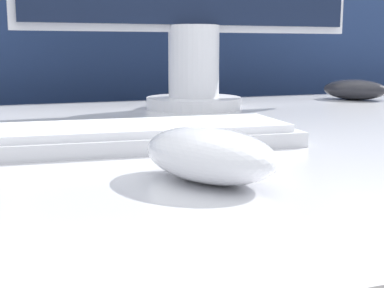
{
  "coord_description": "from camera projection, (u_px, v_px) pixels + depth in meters",
  "views": [
    {
      "loc": [
        -0.12,
        -0.62,
        0.88
      ],
      "look_at": [
        0.04,
        -0.2,
        0.8
      ],
      "focal_mm": 50.0,
      "sensor_mm": 36.0,
      "label": 1
    }
  ],
  "objects": [
    {
      "name": "partition_panel",
      "position": [
        56.0,
        203.0,
        1.2
      ],
      "size": [
        5.0,
        0.03,
        1.08
      ],
      "color": "navy",
      "rests_on": "ground_plane"
    },
    {
      "name": "computer_mouse_near",
      "position": [
        209.0,
        155.0,
        0.42
      ],
      "size": [
        0.12,
        0.14,
        0.04
      ],
      "rotation": [
        0.0,
        0.0,
        0.4
      ],
      "color": "white",
      "rests_on": "desk"
    },
    {
      "name": "keyboard",
      "position": [
        99.0,
        137.0,
        0.57
      ],
      "size": [
        0.44,
        0.15,
        0.02
      ],
      "rotation": [
        0.0,
        0.0,
        -0.08
      ],
      "color": "silver",
      "rests_on": "desk"
    },
    {
      "name": "computer_mouse_far",
      "position": [
        355.0,
        90.0,
        1.1
      ],
      "size": [
        0.13,
        0.15,
        0.04
      ],
      "rotation": [
        0.0,
        0.0,
        0.6
      ],
      "color": "#232328",
      "rests_on": "desk"
    }
  ]
}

